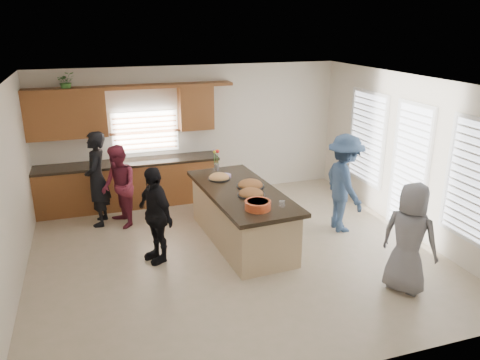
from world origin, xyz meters
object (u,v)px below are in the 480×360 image
object	(u,v)px
woman_left_mid	(119,187)
woman_right_front	(409,238)
salad_bowl	(258,205)
woman_left_back	(97,179)
island	(241,217)
woman_right_back	(344,183)
woman_left_front	(155,215)

from	to	relation	value
woman_left_mid	woman_right_front	size ratio (longest dim) A/B	0.96
salad_bowl	woman_left_back	bearing A→B (deg)	133.36
island	woman_right_front	bearing A→B (deg)	-55.89
woman_left_mid	woman_right_back	world-z (taller)	woman_right_back
woman_left_back	woman_left_mid	bearing A→B (deg)	69.84
island	woman_left_mid	xyz separation A→B (m)	(-1.94, 1.30, 0.32)
island	woman_left_back	distance (m)	2.80
woman_left_mid	woman_right_front	distance (m)	5.08
island	woman_left_back	size ratio (longest dim) A/B	1.55
woman_left_front	woman_right_back	bearing A→B (deg)	70.12
salad_bowl	woman_right_front	size ratio (longest dim) A/B	0.25
woman_left_mid	woman_left_front	distance (m)	1.59
island	woman_right_front	xyz separation A→B (m)	(1.73, -2.21, 0.35)
woman_left_back	woman_left_front	xyz separation A→B (m)	(0.81, -1.75, -0.11)
salad_bowl	woman_right_back	bearing A→B (deg)	21.74
salad_bowl	woman_left_front	xyz separation A→B (m)	(-1.47, 0.67, -0.24)
woman_left_back	woman_right_back	bearing A→B (deg)	79.41
island	woman_right_front	distance (m)	2.83
woman_left_back	woman_right_front	world-z (taller)	woman_left_back
woman_right_back	island	bearing A→B (deg)	90.91
salad_bowl	woman_left_front	world-z (taller)	woman_left_front
woman_left_mid	woman_right_back	distance (m)	4.10
woman_left_front	woman_right_front	bearing A→B (deg)	36.78
island	woman_right_back	bearing A→B (deg)	-7.52
salad_bowl	woman_right_back	world-z (taller)	woman_right_back
island	woman_left_back	xyz separation A→B (m)	(-2.31, 1.52, 0.44)
salad_bowl	woman_right_front	world-z (taller)	woman_right_front
woman_left_front	woman_left_back	bearing A→B (deg)	-176.83
woman_left_front	woman_left_mid	bearing A→B (deg)	174.39
woman_left_mid	woman_left_front	bearing A→B (deg)	1.12
woman_left_back	salad_bowl	bearing A→B (deg)	54.04
woman_left_back	woman_left_front	size ratio (longest dim) A/B	1.14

